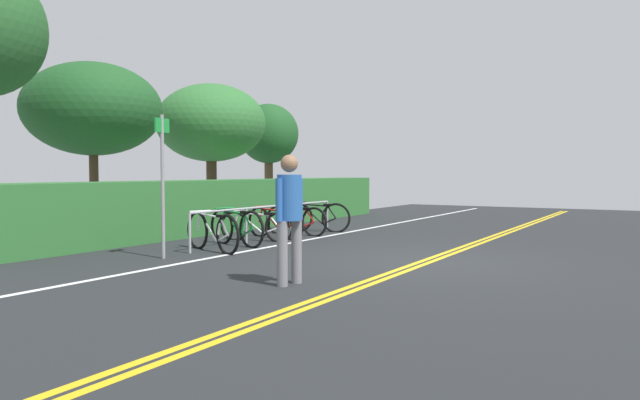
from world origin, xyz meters
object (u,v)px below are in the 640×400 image
bicycle_0 (212,232)px  sign_post_near (162,173)px  bike_rack (270,214)px  tree_extra (269,135)px  tree_far_right (211,123)px  bicycle_3 (275,223)px  pedestrian (289,210)px  bicycle_4 (296,220)px  tree_mid (93,110)px  bicycle_1 (236,227)px  bicycle_2 (256,226)px  bicycle_5 (317,217)px

bicycle_0 → sign_post_near: bearing=175.5°
bike_rack → bicycle_0: (-2.06, -0.15, -0.21)m
bicycle_0 → sign_post_near: 1.59m
tree_extra → bike_rack: bearing=-144.4°
tree_far_right → bicycle_3: bearing=-120.7°
bicycle_0 → tree_extra: size_ratio=0.46×
pedestrian → bicycle_4: bearing=32.1°
tree_mid → tree_far_right: 3.86m
tree_far_right → tree_extra: size_ratio=1.05×
bicycle_1 → tree_mid: tree_mid is taller
bike_rack → pedestrian: bearing=-141.9°
bicycle_2 → bicycle_5: (2.40, -0.08, 0.04)m
bicycle_4 → tree_far_right: size_ratio=0.44×
bicycle_1 → pedestrian: size_ratio=1.00×
bicycle_2 → pedestrian: 5.09m
bicycle_3 → tree_extra: bearing=36.5°
bicycle_1 → bicycle_2: 0.84m
tree_mid → tree_extra: (7.39, 0.29, -0.18)m
bike_rack → pedestrian: pedestrian is taller
bicycle_2 → bike_rack: bearing=-19.9°
bicycle_0 → bicycle_1: 0.91m
bicycle_1 → tree_extra: bearing=31.0°
bicycle_4 → tree_mid: tree_mid is taller
tree_mid → bicycle_0: bearing=-100.3°
sign_post_near → bicycle_5: bearing=1.0°
bicycle_4 → sign_post_near: sign_post_near is taller
bicycle_1 → tree_extra: 8.80m
bicycle_2 → pedestrian: (-3.78, -3.34, 0.66)m
bicycle_5 → pedestrian: pedestrian is taller
pedestrian → tree_far_right: 9.89m
sign_post_near → bike_rack: bearing=1.0°
bicycle_3 → bike_rack: bearing=-164.4°
bicycle_5 → tree_mid: bearing=129.9°
tree_mid → tree_far_right: bearing=-3.4°
bicycle_1 → bicycle_0: bearing=-170.9°
bicycle_1 → pedestrian: pedestrian is taller
pedestrian → tree_far_right: (6.66, 7.07, 1.87)m
bicycle_3 → tree_mid: bearing=112.2°
bicycle_0 → bicycle_4: (3.21, 0.22, -0.02)m
bicycle_1 → bicycle_3: bicycle_1 is taller
bicycle_3 → pedestrian: 5.57m
bicycle_5 → tree_mid: (-3.37, 4.03, 2.56)m
pedestrian → bicycle_1: bearing=47.6°
bike_rack → bicycle_1: (-1.16, 0.00, -0.21)m
bicycle_1 → bicycle_4: size_ratio=0.96×
bicycle_3 → tree_mid: (-1.62, 3.98, 2.57)m
tree_mid → sign_post_near: bearing=-114.9°
bicycle_2 → pedestrian: bearing=-138.5°
bicycle_3 → sign_post_near: size_ratio=0.71×
bicycle_2 → bicycle_0: bearing=-171.4°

